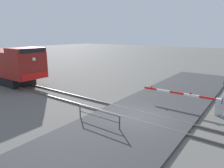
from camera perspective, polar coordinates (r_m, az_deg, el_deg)
ground_plane at (r=13.67m, az=8.57°, el=-9.53°), size 160.00×160.00×0.00m
rail_track_left at (r=13.06m, az=7.09°, el=-10.28°), size 0.08×80.00×0.15m
rail_track_right at (r=14.23m, az=9.95°, el=-8.29°), size 0.08×80.00×0.15m
road_surface at (r=13.64m, az=8.58°, el=-9.26°), size 36.00×6.17×0.14m
crossing_gate at (r=15.70m, az=24.99°, el=-4.48°), size 0.36×6.15×1.28m
guard_railing at (r=12.42m, az=-3.88°, el=-8.70°), size 0.08×3.21×0.95m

